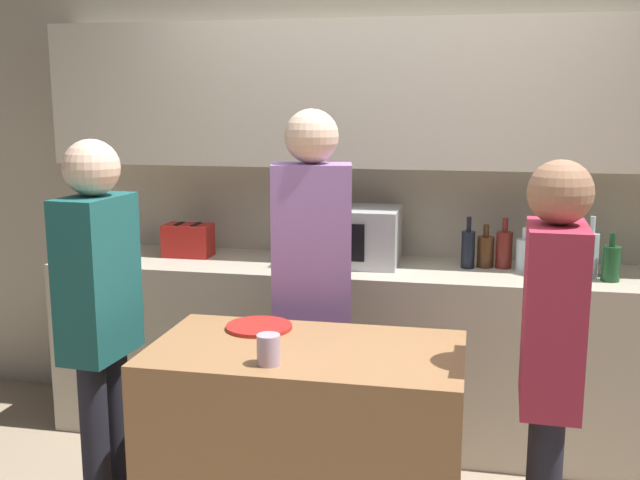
% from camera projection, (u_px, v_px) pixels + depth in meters
% --- Properties ---
extents(back_wall, '(6.40, 0.40, 2.70)m').
position_uv_depth(back_wall, '(397.00, 149.00, 4.05)').
color(back_wall, '#B2A893').
rests_on(back_wall, ground_plane).
extents(back_counter, '(3.60, 0.62, 0.94)m').
position_uv_depth(back_counter, '(388.00, 353.00, 3.99)').
color(back_counter, '#B7AD99').
rests_on(back_counter, ground_plane).
extents(kitchen_island, '(1.14, 0.64, 0.92)m').
position_uv_depth(kitchen_island, '(307.00, 464.00, 2.80)').
color(kitchen_island, '#996B42').
rests_on(kitchen_island, ground_plane).
extents(microwave, '(0.52, 0.39, 0.30)m').
position_uv_depth(microwave, '(350.00, 236.00, 3.96)').
color(microwave, '#B7BABC').
rests_on(microwave, back_counter).
extents(toaster, '(0.26, 0.16, 0.18)m').
position_uv_depth(toaster, '(188.00, 240.00, 4.15)').
color(toaster, '#B21E19').
rests_on(toaster, back_counter).
extents(bottle_0, '(0.07, 0.07, 0.27)m').
position_uv_depth(bottle_0, '(468.00, 248.00, 3.86)').
color(bottle_0, black).
rests_on(bottle_0, back_counter).
extents(bottle_1, '(0.09, 0.09, 0.22)m').
position_uv_depth(bottle_1, '(485.00, 251.00, 3.89)').
color(bottle_1, '#472814').
rests_on(bottle_1, back_counter).
extents(bottle_2, '(0.08, 0.08, 0.26)m').
position_uv_depth(bottle_2, '(504.00, 249.00, 3.86)').
color(bottle_2, maroon).
rests_on(bottle_2, back_counter).
extents(bottle_3, '(0.09, 0.09, 0.23)m').
position_uv_depth(bottle_3, '(524.00, 254.00, 3.79)').
color(bottle_3, silver).
rests_on(bottle_3, back_counter).
extents(bottle_4, '(0.09, 0.09, 0.33)m').
position_uv_depth(bottle_4, '(550.00, 251.00, 3.69)').
color(bottle_4, '#194723').
rests_on(bottle_4, back_counter).
extents(bottle_5, '(0.06, 0.06, 0.31)m').
position_uv_depth(bottle_5, '(563.00, 247.00, 3.81)').
color(bottle_5, black).
rests_on(bottle_5, back_counter).
extents(bottle_6, '(0.07, 0.07, 0.30)m').
position_uv_depth(bottle_6, '(591.00, 254.00, 3.65)').
color(bottle_6, silver).
rests_on(bottle_6, back_counter).
extents(bottle_7, '(0.09, 0.09, 0.24)m').
position_uv_depth(bottle_7, '(611.00, 263.00, 3.59)').
color(bottle_7, '#194723').
rests_on(bottle_7, back_counter).
extents(plate_on_island, '(0.26, 0.26, 0.01)m').
position_uv_depth(plate_on_island, '(259.00, 327.00, 2.93)').
color(plate_on_island, red).
rests_on(plate_on_island, kitchen_island).
extents(cup_0, '(0.08, 0.08, 0.11)m').
position_uv_depth(cup_0, '(269.00, 350.00, 2.53)').
color(cup_0, '#B69BB1').
rests_on(cup_0, kitchen_island).
extents(person_left, '(0.22, 0.35, 1.66)m').
position_uv_depth(person_left, '(100.00, 311.00, 2.93)').
color(person_left, black).
rests_on(person_left, ground_plane).
extents(person_center, '(0.37, 0.25, 1.76)m').
position_uv_depth(person_center, '(312.00, 272.00, 3.26)').
color(person_center, black).
rests_on(person_center, ground_plane).
extents(person_right, '(0.21, 0.35, 1.61)m').
position_uv_depth(person_right, '(551.00, 356.00, 2.50)').
color(person_right, black).
rests_on(person_right, ground_plane).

